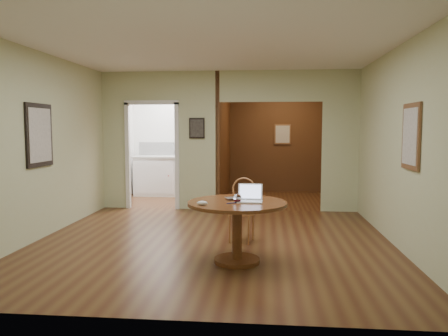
# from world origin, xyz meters

# --- Properties ---
(floor) EXTENTS (5.00, 5.00, 0.00)m
(floor) POSITION_xyz_m (0.00, 0.00, 0.00)
(floor) COLOR #442213
(floor) RESTS_ON ground
(room_shell) EXTENTS (5.20, 7.50, 5.00)m
(room_shell) POSITION_xyz_m (-0.47, 3.10, 1.29)
(room_shell) COLOR white
(room_shell) RESTS_ON ground
(dining_table) EXTENTS (1.17, 1.17, 0.73)m
(dining_table) POSITION_xyz_m (0.41, -0.87, 0.54)
(dining_table) COLOR brown
(dining_table) RESTS_ON ground
(chair) EXTENTS (0.45, 0.45, 0.90)m
(chair) POSITION_xyz_m (0.42, 0.15, 0.50)
(chair) COLOR #AC693D
(chair) RESTS_ON ground
(open_laptop) EXTENTS (0.30, 0.26, 0.21)m
(open_laptop) POSITION_xyz_m (0.56, -0.83, 0.79)
(open_laptop) COLOR silver
(open_laptop) RESTS_ON dining_table
(closed_laptop) EXTENTS (0.41, 0.36, 0.03)m
(closed_laptop) POSITION_xyz_m (0.45, -0.73, 0.75)
(closed_laptop) COLOR #A8A9AD
(closed_laptop) RESTS_ON dining_table
(mouse) EXTENTS (0.12, 0.07, 0.05)m
(mouse) POSITION_xyz_m (0.03, -1.14, 0.76)
(mouse) COLOR silver
(mouse) RESTS_ON dining_table
(wine_glass) EXTENTS (0.10, 0.10, 0.11)m
(wine_glass) POSITION_xyz_m (0.41, -0.93, 0.79)
(wine_glass) COLOR white
(wine_glass) RESTS_ON dining_table
(pen) EXTENTS (0.14, 0.09, 0.01)m
(pen) POSITION_xyz_m (0.36, -0.99, 0.74)
(pen) COLOR navy
(pen) RESTS_ON dining_table
(kitchen_cabinet) EXTENTS (2.06, 0.60, 0.94)m
(kitchen_cabinet) POSITION_xyz_m (-1.35, 4.20, 0.47)
(kitchen_cabinet) COLOR white
(kitchen_cabinet) RESTS_ON ground
(grocery_bag) EXTENTS (0.29, 0.25, 0.29)m
(grocery_bag) POSITION_xyz_m (-1.10, 4.20, 1.08)
(grocery_bag) COLOR #C4A88F
(grocery_bag) RESTS_ON kitchen_cabinet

